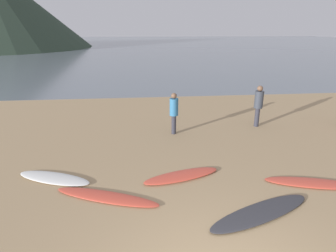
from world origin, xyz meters
TOP-DOWN VIEW (x-y plane):
  - ground_plane at (0.00, 10.00)m, footprint 120.00×120.00m
  - ocean_water at (0.00, 62.68)m, footprint 140.00×100.00m
  - surfboard_0 at (-3.47, 3.91)m, footprint 2.14×1.30m
  - surfboard_1 at (-2.01, 2.91)m, footprint 2.58×1.37m
  - surfboard_2 at (-0.13, 3.68)m, footprint 2.18×1.11m
  - surfboard_3 at (1.33, 1.98)m, footprint 2.68×1.53m
  - surfboard_4 at (3.12, 3.00)m, footprint 2.39×1.10m
  - person_0 at (0.05, 6.90)m, footprint 0.31×0.31m
  - person_2 at (3.44, 7.39)m, footprint 0.33×0.33m

SIDE VIEW (x-z plane):
  - ground_plane at x=0.00m, z-range -0.20..0.00m
  - ocean_water at x=0.00m, z-range 0.00..0.00m
  - surfboard_1 at x=-2.01m, z-range 0.00..0.07m
  - surfboard_4 at x=3.12m, z-range 0.00..0.07m
  - surfboard_0 at x=-3.47m, z-range 0.00..0.08m
  - surfboard_3 at x=1.33m, z-range 0.00..0.09m
  - surfboard_2 at x=-0.13m, z-range 0.00..0.09m
  - person_0 at x=0.05m, z-range 0.14..1.68m
  - person_2 at x=3.44m, z-range 0.15..1.79m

